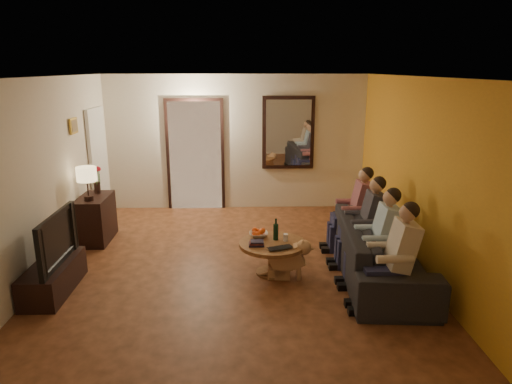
{
  "coord_description": "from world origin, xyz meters",
  "views": [
    {
      "loc": [
        0.12,
        -5.78,
        2.71
      ],
      "look_at": [
        0.3,
        0.3,
        1.05
      ],
      "focal_mm": 32.0,
      "sensor_mm": 36.0,
      "label": 1
    }
  ],
  "objects_px": {
    "tv": "(48,239)",
    "wine_bottle": "(276,229)",
    "person_d": "(357,213)",
    "sofa": "(380,250)",
    "laptop": "(282,249)",
    "person_c": "(367,226)",
    "tv_stand": "(53,277)",
    "dresser": "(96,219)",
    "coffee_table": "(272,258)",
    "person_a": "(396,262)",
    "table_lamp": "(87,184)",
    "person_b": "(380,242)",
    "dog": "(287,258)",
    "bowl": "(259,234)"
  },
  "relations": [
    {
      "from": "tv",
      "to": "wine_bottle",
      "type": "bearing_deg",
      "value": -79.14
    },
    {
      "from": "person_d",
      "to": "sofa",
      "type": "bearing_deg",
      "value": -83.66
    },
    {
      "from": "laptop",
      "to": "person_c",
      "type": "bearing_deg",
      "value": 0.63
    },
    {
      "from": "tv_stand",
      "to": "person_c",
      "type": "xyz_separation_m",
      "value": [
        4.08,
        0.63,
        0.41
      ]
    },
    {
      "from": "tv_stand",
      "to": "sofa",
      "type": "height_order",
      "value": "sofa"
    },
    {
      "from": "dresser",
      "to": "coffee_table",
      "type": "height_order",
      "value": "dresser"
    },
    {
      "from": "sofa",
      "to": "person_a",
      "type": "relative_size",
      "value": 2.09
    },
    {
      "from": "person_a",
      "to": "laptop",
      "type": "bearing_deg",
      "value": 149.16
    },
    {
      "from": "sofa",
      "to": "wine_bottle",
      "type": "relative_size",
      "value": 8.08
    },
    {
      "from": "table_lamp",
      "to": "tv",
      "type": "distance_m",
      "value": 1.56
    },
    {
      "from": "person_d",
      "to": "table_lamp",
      "type": "bearing_deg",
      "value": 175.74
    },
    {
      "from": "dresser",
      "to": "tv",
      "type": "xyz_separation_m",
      "value": [
        0.0,
        -1.75,
        0.33
      ]
    },
    {
      "from": "person_b",
      "to": "dog",
      "type": "relative_size",
      "value": 2.14
    },
    {
      "from": "table_lamp",
      "to": "person_c",
      "type": "relative_size",
      "value": 0.45
    },
    {
      "from": "tv_stand",
      "to": "person_d",
      "type": "bearing_deg",
      "value": 16.76
    },
    {
      "from": "table_lamp",
      "to": "dog",
      "type": "xyz_separation_m",
      "value": [
        2.94,
        -1.24,
        -0.73
      ]
    },
    {
      "from": "dresser",
      "to": "person_b",
      "type": "height_order",
      "value": "person_b"
    },
    {
      "from": "dog",
      "to": "tv",
      "type": "bearing_deg",
      "value": -169.42
    },
    {
      "from": "table_lamp",
      "to": "person_c",
      "type": "distance_m",
      "value": 4.2
    },
    {
      "from": "bowl",
      "to": "laptop",
      "type": "height_order",
      "value": "bowl"
    },
    {
      "from": "person_d",
      "to": "dog",
      "type": "xyz_separation_m",
      "value": [
        -1.14,
        -0.93,
        -0.32
      ]
    },
    {
      "from": "sofa",
      "to": "person_c",
      "type": "bearing_deg",
      "value": 23.06
    },
    {
      "from": "table_lamp",
      "to": "tv_stand",
      "type": "distance_m",
      "value": 1.74
    },
    {
      "from": "sofa",
      "to": "dog",
      "type": "distance_m",
      "value": 1.24
    },
    {
      "from": "laptop",
      "to": "table_lamp",
      "type": "bearing_deg",
      "value": 133.94
    },
    {
      "from": "wine_bottle",
      "to": "tv_stand",
      "type": "bearing_deg",
      "value": -169.14
    },
    {
      "from": "dresser",
      "to": "coffee_table",
      "type": "xyz_separation_m",
      "value": [
        2.76,
        -1.31,
        -0.14
      ]
    },
    {
      "from": "person_c",
      "to": "bowl",
      "type": "bearing_deg",
      "value": 178.86
    },
    {
      "from": "table_lamp",
      "to": "person_d",
      "type": "height_order",
      "value": "table_lamp"
    },
    {
      "from": "person_a",
      "to": "laptop",
      "type": "height_order",
      "value": "person_a"
    },
    {
      "from": "wine_bottle",
      "to": "laptop",
      "type": "xyz_separation_m",
      "value": [
        0.05,
        -0.38,
        -0.14
      ]
    },
    {
      "from": "person_d",
      "to": "bowl",
      "type": "distance_m",
      "value": 1.61
    },
    {
      "from": "person_d",
      "to": "dog",
      "type": "height_order",
      "value": "person_d"
    },
    {
      "from": "table_lamp",
      "to": "bowl",
      "type": "height_order",
      "value": "table_lamp"
    },
    {
      "from": "sofa",
      "to": "person_a",
      "type": "bearing_deg",
      "value": 178.29
    },
    {
      "from": "dog",
      "to": "coffee_table",
      "type": "distance_m",
      "value": 0.24
    },
    {
      "from": "table_lamp",
      "to": "person_b",
      "type": "height_order",
      "value": "table_lamp"
    },
    {
      "from": "tv",
      "to": "person_a",
      "type": "distance_m",
      "value": 4.12
    },
    {
      "from": "table_lamp",
      "to": "person_a",
      "type": "bearing_deg",
      "value": -27.27
    },
    {
      "from": "dresser",
      "to": "wine_bottle",
      "type": "height_order",
      "value": "wine_bottle"
    },
    {
      "from": "person_c",
      "to": "person_d",
      "type": "distance_m",
      "value": 0.6
    },
    {
      "from": "person_c",
      "to": "coffee_table",
      "type": "relative_size",
      "value": 1.34
    },
    {
      "from": "tv",
      "to": "person_a",
      "type": "relative_size",
      "value": 0.93
    },
    {
      "from": "wine_bottle",
      "to": "person_b",
      "type": "bearing_deg",
      "value": -21.84
    },
    {
      "from": "tv",
      "to": "bowl",
      "type": "relative_size",
      "value": 4.31
    },
    {
      "from": "dog",
      "to": "wine_bottle",
      "type": "distance_m",
      "value": 0.43
    },
    {
      "from": "tv",
      "to": "coffee_table",
      "type": "relative_size",
      "value": 1.25
    },
    {
      "from": "dresser",
      "to": "table_lamp",
      "type": "bearing_deg",
      "value": -90.0
    },
    {
      "from": "person_d",
      "to": "laptop",
      "type": "xyz_separation_m",
      "value": [
        -1.22,
        -1.07,
        -0.14
      ]
    },
    {
      "from": "person_c",
      "to": "person_a",
      "type": "bearing_deg",
      "value": -90.0
    }
  ]
}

